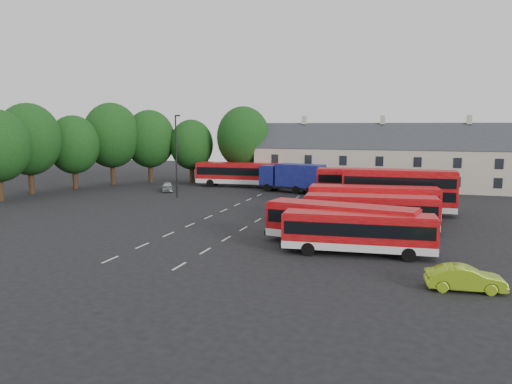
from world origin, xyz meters
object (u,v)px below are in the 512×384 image
silver_car (167,187)px  lime_car (465,278)px  bus_dd_south (399,189)px  lamppost (176,154)px  box_truck (293,177)px  bus_row_a (358,230)px

silver_car → lime_car: size_ratio=0.90×
bus_dd_south → lime_car: 23.16m
lime_car → lamppost: bearing=42.2°
bus_dd_south → lamppost: lamppost is taller
box_truck → lamppost: size_ratio=0.90×
box_truck → silver_car: box_truck is taller
silver_car → box_truck: bearing=-14.6°
bus_row_a → lime_car: bus_row_a is taller
box_truck → lime_car: size_ratio=2.21×
bus_row_a → box_truck: (-11.83, 29.49, 0.37)m
lamppost → bus_row_a: bearing=-40.5°
bus_dd_south → box_truck: size_ratio=1.21×
bus_row_a → lamppost: size_ratio=1.03×
box_truck → lime_car: (18.10, -35.20, -1.43)m
lamppost → bus_dd_south: bearing=-7.7°
bus_dd_south → silver_car: bus_dd_south is taller
bus_dd_south → box_truck: bearing=136.9°
silver_car → lime_car: 46.21m
silver_car → lime_car: bearing=-71.3°
bus_row_a → lamppost: lamppost is taller
box_truck → bus_row_a: bearing=-53.7°
lamppost → lime_car: bearing=-40.9°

